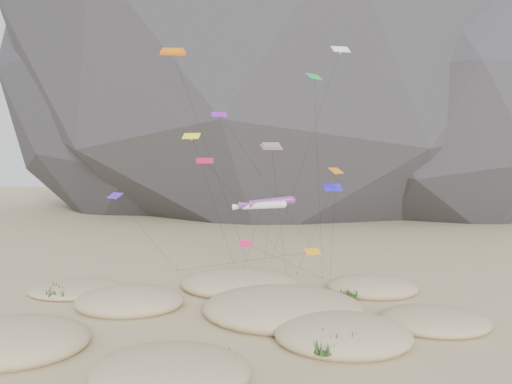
% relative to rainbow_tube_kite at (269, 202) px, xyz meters
% --- Properties ---
extents(ground, '(500.00, 500.00, 0.00)m').
position_rel_rainbow_tube_kite_xyz_m(ground, '(-3.09, -12.67, -11.31)').
color(ground, '#CCB789').
rests_on(ground, ground).
extents(dunes, '(51.99, 38.27, 3.64)m').
position_rel_rainbow_tube_kite_xyz_m(dunes, '(-3.67, -8.52, -10.62)').
color(dunes, '#CCB789').
rests_on(dunes, ground).
extents(dune_grass, '(44.04, 27.20, 1.52)m').
position_rel_rainbow_tube_kite_xyz_m(dune_grass, '(-4.59, -9.05, -10.48)').
color(dune_grass, black).
rests_on(dune_grass, ground).
extents(kite_stakes, '(22.54, 5.43, 0.30)m').
position_rel_rainbow_tube_kite_xyz_m(kite_stakes, '(-1.25, 11.05, -11.16)').
color(kite_stakes, '#3F2D1E').
rests_on(kite_stakes, ground).
extents(rainbow_tube_kite, '(6.93, 10.07, 12.09)m').
position_rel_rainbow_tube_kite_xyz_m(rainbow_tube_kite, '(0.00, 0.00, 0.00)').
color(rainbow_tube_kite, red).
rests_on(rainbow_tube_kite, ground).
extents(white_tube_kite, '(6.62, 9.70, 11.63)m').
position_rel_rainbow_tube_kite_xyz_m(white_tube_kite, '(-0.94, -0.47, -0.35)').
color(white_tube_kite, white).
rests_on(white_tube_kite, ground).
extents(orange_parafoil, '(9.34, 16.90, 29.36)m').
position_rel_rainbow_tube_kite_xyz_m(orange_parafoil, '(-10.88, -1.90, 17.17)').
color(orange_parafoil, '#D55F0B').
rests_on(orange_parafoil, ground).
extents(multi_parafoil, '(3.20, 12.93, 18.47)m').
position_rel_rainbow_tube_kite_xyz_m(multi_parafoil, '(0.40, -1.14, 6.50)').
color(multi_parafoil, '#FF501A').
rests_on(multi_parafoil, ground).
extents(delta_kites, '(28.33, 18.06, 30.04)m').
position_rel_rainbow_tube_kite_xyz_m(delta_kites, '(-0.39, -1.00, 5.34)').
color(delta_kites, '#2518CD').
rests_on(delta_kites, ground).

